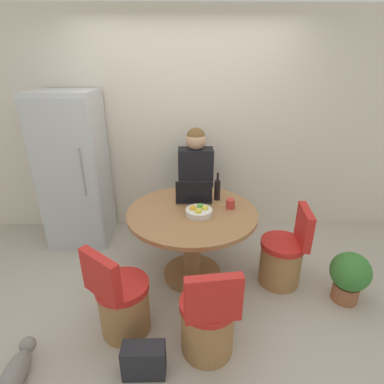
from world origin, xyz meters
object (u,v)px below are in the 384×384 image
object	(u,v)px
fruit_bowl	(199,211)
bottle	(217,189)
chair_near_camera	(208,322)
laptop	(194,197)
potted_plant	(349,275)
chair_right_side	(283,258)
dining_table	(192,230)
chair_near_left_corner	(122,303)
handbag	(144,360)
refrigerator	(75,171)
cat	(17,370)
person_seated	(196,177)

from	to	relation	value
fruit_bowl	bottle	world-z (taller)	bottle
chair_near_camera	fruit_bowl	size ratio (longest dim) A/B	3.33
laptop	potted_plant	size ratio (longest dim) A/B	0.72
laptop	bottle	distance (m)	0.25
chair_right_side	laptop	size ratio (longest dim) A/B	2.30
dining_table	chair_near_left_corner	xyz separation A→B (m)	(-0.57, -0.68, -0.25)
chair_near_camera	fruit_bowl	bearing A→B (deg)	-93.62
potted_plant	handbag	bearing A→B (deg)	-158.51
refrigerator	chair_near_left_corner	bearing A→B (deg)	-61.97
handbag	dining_table	bearing A→B (deg)	71.59
laptop	cat	distance (m)	1.93
chair_right_side	chair_near_camera	bearing A→B (deg)	-38.10
refrigerator	bottle	size ratio (longest dim) A/B	6.15
dining_table	fruit_bowl	xyz separation A→B (m)	(0.06, -0.08, 0.25)
person_seated	cat	xyz separation A→B (m)	(-1.28, -1.93, -0.68)
chair_near_left_corner	handbag	distance (m)	0.46
laptop	fruit_bowl	distance (m)	0.29
dining_table	handbag	size ratio (longest dim) A/B	4.08
cat	handbag	distance (m)	0.87
refrigerator	chair_near_camera	bearing A→B (deg)	-48.83
laptop	potted_plant	world-z (taller)	laptop
person_seated	handbag	size ratio (longest dim) A/B	4.55
dining_table	cat	xyz separation A→B (m)	(-1.23, -1.10, -0.44)
chair_near_camera	fruit_bowl	distance (m)	0.95
dining_table	cat	bearing A→B (deg)	-138.20
chair_right_side	laptop	bearing A→B (deg)	-102.87
dining_table	laptop	bearing A→B (deg)	84.59
refrigerator	chair_near_left_corner	distance (m)	1.74
cat	refrigerator	bearing A→B (deg)	2.06
laptop	handbag	xyz separation A→B (m)	(-0.37, -1.27, -0.67)
bottle	chair_right_side	bearing A→B (deg)	-30.22
chair_near_camera	dining_table	bearing A→B (deg)	-90.00
potted_plant	laptop	bearing A→B (deg)	157.39
bottle	handbag	distance (m)	1.62
person_seated	potted_plant	world-z (taller)	person_seated
person_seated	potted_plant	size ratio (longest dim) A/B	2.78
potted_plant	fruit_bowl	bearing A→B (deg)	167.60
chair_right_side	potted_plant	distance (m)	0.59
chair_near_camera	laptop	distance (m)	1.21
chair_near_left_corner	chair_right_side	size ratio (longest dim) A/B	1.00
chair_right_side	fruit_bowl	size ratio (longest dim) A/B	3.33
handbag	fruit_bowl	bearing A→B (deg)	67.22
chair_near_left_corner	chair_near_camera	xyz separation A→B (m)	(0.67, -0.20, 0.00)
person_seated	potted_plant	bearing A→B (deg)	138.21
laptop	person_seated	bearing A→B (deg)	-93.26
refrigerator	dining_table	world-z (taller)	refrigerator
chair_right_side	cat	size ratio (longest dim) A/B	1.60
chair_near_camera	handbag	distance (m)	0.51
chair_near_left_corner	chair_right_side	distance (m)	1.56
bottle	potted_plant	size ratio (longest dim) A/B	0.58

